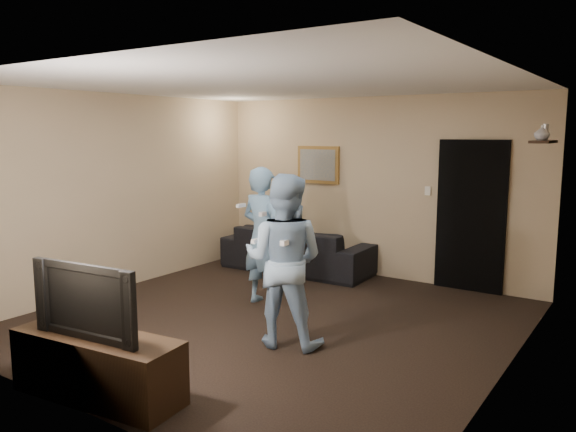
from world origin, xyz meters
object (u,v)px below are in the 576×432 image
Objects in this scene: wii_player_left at (263,236)px; wii_player_right at (284,260)px; tv_console at (98,366)px; television at (94,299)px; sofa at (298,249)px.

wii_player_right reaches higher than wii_player_left.
tv_console is 0.86× the size of wii_player_right.
tv_console is 2.80m from wii_player_left.
wii_player_right is at bearing 65.37° from television.
wii_player_right is at bearing 118.62° from sofa.
sofa is at bearing 108.95° from wii_player_left.
television reaches higher than sofa.
tv_console is 1.41× the size of television.
sofa reaches higher than tv_console.
wii_player_left is at bearing 135.32° from wii_player_right.
sofa is 2.23× the size of television.
wii_player_left is (-0.37, 2.72, 0.04)m from television.
wii_player_right reaches higher than television.
wii_player_right reaches higher than tv_console.
wii_player_right is (0.59, 1.76, 0.04)m from television.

